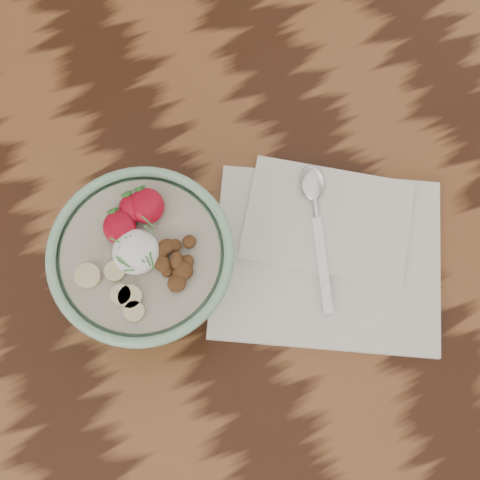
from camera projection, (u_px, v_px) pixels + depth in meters
The scene contains 4 objects.
table at pixel (179, 246), 92.33cm from camera, with size 160.00×90.00×75.00cm.
breakfast_bowl at pixel (145, 264), 74.79cm from camera, with size 20.14×20.14×13.19cm.
napkin at pixel (327, 250), 81.67cm from camera, with size 34.69×32.64×1.69cm.
spoon at pixel (314, 203), 82.09cm from camera, with size 8.20×18.54×0.99cm.
Camera 1 is at (-3.57, -28.58, 153.84)cm, focal length 50.00 mm.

